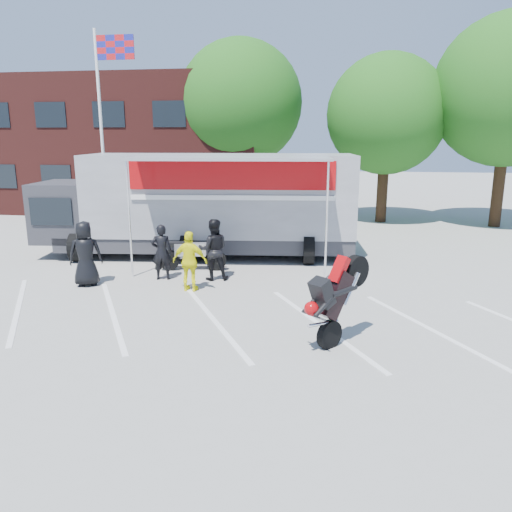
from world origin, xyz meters
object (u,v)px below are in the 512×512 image
(spectator_leather_b, at_px, (162,252))
(tree_mid, at_px, (387,115))
(transporter_truck, at_px, (207,255))
(spectator_leather_c, at_px, (213,250))
(flagpole, at_px, (106,109))
(parked_motorcycle, at_px, (193,270))
(spectator_leather_a, at_px, (85,254))
(tree_right, at_px, (509,91))
(tree_left, at_px, (240,103))
(stunt_bike_rider, at_px, (349,339))
(spectator_hivis, at_px, (190,261))

(spectator_leather_b, bearing_deg, tree_mid, -134.63)
(tree_mid, distance_m, transporter_truck, 11.44)
(tree_mid, height_order, spectator_leather_c, tree_mid)
(flagpole, distance_m, tree_mid, 12.31)
(parked_motorcycle, distance_m, spectator_leather_a, 3.26)
(tree_mid, distance_m, spectator_leather_b, 13.75)
(tree_right, bearing_deg, flagpole, -164.52)
(flagpole, xyz_separation_m, tree_left, (4.24, 6.00, 0.51))
(stunt_bike_rider, distance_m, spectator_hivis, 4.95)
(stunt_bike_rider, relative_size, spectator_leather_b, 1.22)
(tree_left, bearing_deg, spectator_leather_b, -90.01)
(tree_right, relative_size, spectator_leather_a, 5.09)
(transporter_truck, bearing_deg, spectator_leather_b, -105.94)
(flagpole, distance_m, transporter_truck, 7.57)
(spectator_leather_a, xyz_separation_m, spectator_hivis, (2.95, -0.03, -0.09))
(tree_left, height_order, parked_motorcycle, tree_left)
(spectator_leather_b, distance_m, spectator_leather_c, 1.47)
(tree_right, bearing_deg, spectator_leather_c, -135.47)
(flagpole, xyz_separation_m, spectator_leather_a, (2.39, -6.98, -4.16))
(parked_motorcycle, bearing_deg, tree_mid, -41.51)
(tree_left, xyz_separation_m, tree_mid, (7.00, -1.00, -0.62))
(transporter_truck, relative_size, parked_motorcycle, 5.13)
(tree_right, height_order, transporter_truck, tree_right)
(tree_right, xyz_separation_m, transporter_truck, (-11.48, -7.52, -5.88))
(stunt_bike_rider, xyz_separation_m, spectator_hivis, (-4.10, 2.66, 0.80))
(tree_left, height_order, tree_right, tree_right)
(parked_motorcycle, xyz_separation_m, spectator_leather_a, (-2.43, -1.98, 0.90))
(parked_motorcycle, bearing_deg, spectator_hivis, -174.27)
(spectator_leather_a, bearing_deg, parked_motorcycle, -164.41)
(spectator_leather_c, bearing_deg, tree_right, -150.49)
(tree_mid, height_order, parked_motorcycle, tree_mid)
(parked_motorcycle, bearing_deg, tree_left, -5.81)
(flagpole, distance_m, stunt_bike_rider, 14.43)
(tree_right, relative_size, stunt_bike_rider, 4.69)
(spectator_hivis, bearing_deg, parked_motorcycle, -72.32)
(flagpole, xyz_separation_m, transporter_truck, (4.76, -3.02, -5.05))
(stunt_bike_rider, distance_m, spectator_leather_b, 6.37)
(spectator_hivis, bearing_deg, stunt_bike_rider, 150.14)
(tree_left, height_order, spectator_hivis, tree_left)
(stunt_bike_rider, height_order, spectator_leather_b, spectator_leather_b)
(tree_left, distance_m, spectator_leather_b, 12.99)
(transporter_truck, distance_m, spectator_leather_b, 3.21)
(tree_left, bearing_deg, spectator_hivis, -85.17)
(flagpole, height_order, parked_motorcycle, flagpole)
(tree_right, relative_size, spectator_leather_b, 5.71)
(tree_mid, distance_m, spectator_leather_a, 15.44)
(tree_left, height_order, transporter_truck, tree_left)
(spectator_hivis, bearing_deg, flagpole, -49.55)
(parked_motorcycle, bearing_deg, spectator_leather_a, 120.32)
(tree_mid, relative_size, spectator_leather_b, 4.81)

